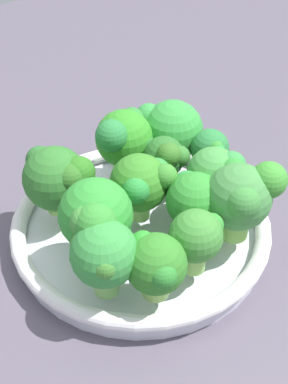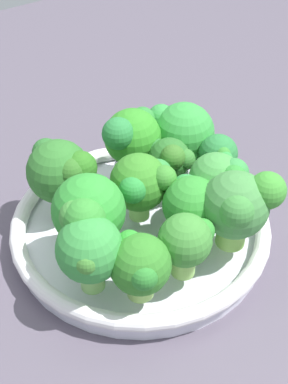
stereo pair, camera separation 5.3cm
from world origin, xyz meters
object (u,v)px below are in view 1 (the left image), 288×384
broccoli_floret_3 (144,182)px  broccoli_floret_6 (171,129)px  broccoli_floret_4 (123,137)px  broccoli_floret_0 (164,159)px  bowl (144,225)px  broccoli_floret_12 (210,152)px  broccoli_floret_5 (155,265)px  broccoli_floret_11 (196,237)px  broccoli_floret_8 (217,174)px  broccoli_floret_1 (58,177)px  broccoli_floret_2 (242,197)px  broccoli_floret_7 (103,255)px  broccoli_floret_10 (95,218)px  broccoli_floret_9 (196,199)px

broccoli_floret_3 → broccoli_floret_6: bearing=-60.1°
broccoli_floret_4 → broccoli_floret_3: bearing=154.5°
broccoli_floret_0 → broccoli_floret_3: broccoli_floret_3 is taller
bowl → broccoli_floret_12: broccoli_floret_12 is taller
broccoli_floret_5 → broccoli_floret_11: broccoli_floret_11 is taller
broccoli_floret_4 → broccoli_floret_8: bearing=-163.0°
broccoli_floret_1 → broccoli_floret_6: size_ratio=0.99×
broccoli_floret_6 → broccoli_floret_1: bearing=84.5°
broccoli_floret_2 → broccoli_floret_5: bearing=88.7°
broccoli_floret_5 → broccoli_floret_0: bearing=-47.8°
bowl → broccoli_floret_8: size_ratio=3.82×
broccoli_floret_7 → broccoli_floret_6: bearing=-61.1°
broccoli_floret_12 → broccoli_floret_11: bearing=126.3°
broccoli_floret_6 → broccoli_floret_10: 16.87cm
broccoli_floret_9 → broccoli_floret_3: bearing=25.5°
broccoli_floret_2 → broccoli_floret_7: broccoli_floret_2 is taller
broccoli_floret_3 → broccoli_floret_7: broccoli_floret_7 is taller
broccoli_floret_2 → broccoli_floret_10: broccoli_floret_10 is taller
broccoli_floret_4 → broccoli_floret_12: size_ratio=1.42×
broccoli_floret_3 → broccoli_floret_5: size_ratio=1.14×
broccoli_floret_1 → broccoli_floret_4: 8.40cm
broccoli_floret_2 → broccoli_floret_5: (0.24, 10.66, -1.17)cm
broccoli_floret_0 → broccoli_floret_5: same height
broccoli_floret_9 → broccoli_floret_11: broccoli_floret_9 is taller
bowl → broccoli_floret_11: broccoli_floret_11 is taller
broccoli_floret_0 → broccoli_floret_7: broccoli_floret_7 is taller
broccoli_floret_8 → broccoli_floret_9: bearing=101.7°
broccoli_floret_5 → broccoli_floret_3: bearing=-37.7°
broccoli_floret_0 → broccoli_floret_1: broccoli_floret_1 is taller
broccoli_floret_7 → broccoli_floret_12: broccoli_floret_7 is taller
broccoli_floret_11 → broccoli_floret_12: bearing=-53.7°
broccoli_floret_3 → broccoli_floret_8: size_ratio=1.05×
broccoli_floret_6 → broccoli_floret_8: bearing=163.8°
broccoli_floret_1 → broccoli_floret_11: bearing=-164.6°
bowl → broccoli_floret_6: broccoli_floret_6 is taller
broccoli_floret_6 → broccoli_floret_11: (-13.06, 10.09, -0.05)cm
broccoli_floret_1 → broccoli_floret_8: size_ratio=1.07×
broccoli_floret_10 → broccoli_floret_5: bearing=-172.4°
broccoli_floret_0 → broccoli_floret_9: 6.86cm
broccoli_floret_12 → broccoli_floret_7: bearing=104.0°
bowl → broccoli_floret_5: 11.14cm
broccoli_floret_6 → broccoli_floret_7: broccoli_floret_7 is taller
broccoli_floret_1 → bowl: bearing=-139.3°
broccoli_floret_4 → broccoli_floret_11: 15.06cm
broccoli_floret_1 → broccoli_floret_12: bearing=-113.8°
broccoli_floret_9 → broccoli_floret_8: bearing=-78.3°
broccoli_floret_1 → broccoli_floret_6: same height
broccoli_floret_6 → broccoli_floret_10: (-6.30, 15.62, 1.11)cm
broccoli_floret_0 → broccoli_floret_10: (-3.08, 11.44, 1.21)cm
broccoli_floret_4 → broccoli_floret_5: (-14.12, 9.06, -1.21)cm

